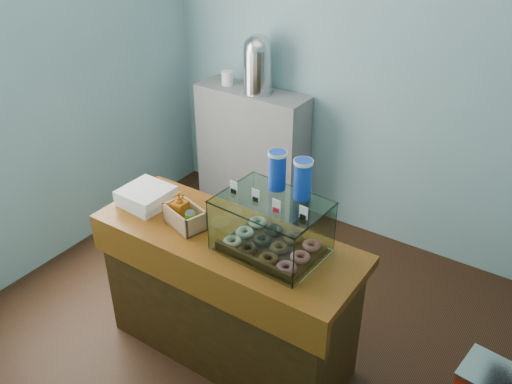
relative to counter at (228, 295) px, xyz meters
The scene contains 8 objects.
ground 0.52m from the counter, 90.00° to the left, with size 3.50×3.50×0.00m, color black.
room_shell 1.27m from the counter, 84.37° to the left, with size 3.54×3.04×2.82m.
counter is the anchor object (origin of this frame).
back_shelf 1.82m from the counter, 119.76° to the left, with size 1.00×0.32×1.10m, color gray.
display_case 0.68m from the counter, 12.17° to the left, with size 0.58×0.44×0.53m.
condiment_crate 0.58m from the counter, behind, with size 0.28×0.22×0.20m.
pastry_boxes 0.78m from the counter, behind, with size 0.30×0.30×0.11m.
coffee_urn 1.98m from the counter, 117.97° to the left, with size 0.26×0.26×0.48m.
Camera 1 is at (1.54, -2.24, 2.67)m, focal length 38.00 mm.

